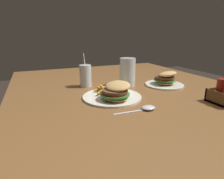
% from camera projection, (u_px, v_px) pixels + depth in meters
% --- Properties ---
extents(dining_table, '(1.67, 1.33, 0.76)m').
position_uv_depth(dining_table, '(130.00, 103.00, 1.12)').
color(dining_table, brown).
rests_on(dining_table, ground_plane).
extents(meal_plate_near, '(0.30, 0.30, 0.10)m').
position_uv_depth(meal_plate_near, '(114.00, 93.00, 0.92)').
color(meal_plate_near, silver).
rests_on(meal_plate_near, dining_table).
extents(beer_glass, '(0.10, 0.10, 0.17)m').
position_uv_depth(beer_glass, '(127.00, 73.00, 1.15)').
color(beer_glass, silver).
rests_on(beer_glass, dining_table).
extents(juice_glass, '(0.07, 0.07, 0.20)m').
position_uv_depth(juice_glass, '(86.00, 77.00, 1.14)').
color(juice_glass, silver).
rests_on(juice_glass, dining_table).
extents(spoon, '(0.05, 0.19, 0.02)m').
position_uv_depth(spoon, '(147.00, 108.00, 0.80)').
color(spoon, silver).
rests_on(spoon, dining_table).
extents(meal_plate_far, '(0.24, 0.24, 0.10)m').
position_uv_depth(meal_plate_far, '(165.00, 80.00, 1.17)').
color(meal_plate_far, silver).
rests_on(meal_plate_far, dining_table).
extents(condiment_caddy, '(0.13, 0.09, 0.11)m').
position_uv_depth(condiment_caddy, '(224.00, 95.00, 0.87)').
color(condiment_caddy, brown).
rests_on(condiment_caddy, dining_table).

